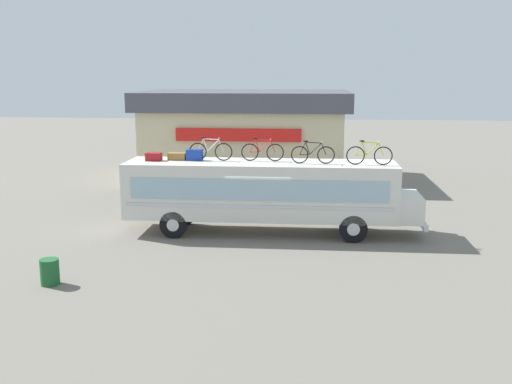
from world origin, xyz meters
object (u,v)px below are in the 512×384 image
Objects in this scene: luggage_bag_2 at (177,156)px; luggage_bag_3 at (195,155)px; rooftop_bicycle_2 at (262,151)px; rooftop_bicycle_4 at (369,155)px; rooftop_bicycle_3 at (313,154)px; bus at (266,191)px; trash_bin at (50,272)px; luggage_bag_1 at (154,157)px; rooftop_bicycle_1 at (211,151)px.

luggage_bag_2 is 1.09× the size of luggage_bag_3.
rooftop_bicycle_2 reaches higher than luggage_bag_2.
rooftop_bicycle_2 is 0.97× the size of rooftop_bicycle_4.
rooftop_bicycle_3 is (2.00, -0.51, -0.01)m from rooftop_bicycle_2.
rooftop_bicycle_2 is at bearing 0.12° from luggage_bag_2.
bus reaches higher than trash_bin.
rooftop_bicycle_3 reaches higher than luggage_bag_3.
luggage_bag_1 is 6.35m from rooftop_bicycle_3.
luggage_bag_2 is (-3.62, 0.31, 1.29)m from bus.
bus is at bearing 174.29° from rooftop_bicycle_3.
trash_bin is at bearing -103.48° from luggage_bag_1.
luggage_bag_2 is 5.49m from rooftop_bicycle_3.
rooftop_bicycle_1 is 1.00× the size of rooftop_bicycle_4.
bus is at bearing -4.96° from luggage_bag_2.
luggage_bag_1 is 0.94× the size of luggage_bag_3.
rooftop_bicycle_2 is at bearing 4.09° from luggage_bag_1.
luggage_bag_1 is at bearing -175.91° from rooftop_bicycle_2.
trash_bin is (-10.07, -6.25, -2.87)m from rooftop_bicycle_4.
rooftop_bicycle_2 is (4.35, 0.31, 0.23)m from luggage_bag_1.
luggage_bag_3 is 2.73m from rooftop_bicycle_2.
rooftop_bicycle_1 reaches higher than rooftop_bicycle_2.
luggage_bag_2 reaches higher than bus.
luggage_bag_1 is at bearing -173.78° from rooftop_bicycle_1.
rooftop_bicycle_1 is (2.27, 0.25, 0.23)m from luggage_bag_1.
bus is 6.89× the size of rooftop_bicycle_2.
luggage_bag_2 is 7.76m from trash_bin.
bus is 4.69m from luggage_bag_1.
rooftop_bicycle_3 reaches higher than bus.
luggage_bag_2 is (0.89, 0.30, -0.02)m from luggage_bag_1.
luggage_bag_2 is 3.47m from rooftop_bicycle_2.
luggage_bag_3 is at bearing -6.99° from luggage_bag_2.
rooftop_bicycle_3 is (1.84, -0.18, 1.52)m from bus.
rooftop_bicycle_4 is (4.15, -0.64, 0.01)m from rooftop_bicycle_2.
rooftop_bicycle_4 is at bearing -5.26° from rooftop_bicycle_1.
luggage_bag_2 is at bearing 177.67° from rooftop_bicycle_1.
rooftop_bicycle_1 is at bearing -178.25° from rooftop_bicycle_2.
rooftop_bicycle_2 is 1.00× the size of rooftop_bicycle_3.
rooftop_bicycle_4 is at bearing -2.20° from luggage_bag_1.
rooftop_bicycle_4 is (6.23, -0.57, -0.00)m from rooftop_bicycle_1.
luggage_bag_1 reaches higher than trash_bin.
luggage_bag_3 reaches higher than trash_bin.
rooftop_bicycle_1 reaches higher than luggage_bag_1.
luggage_bag_1 is at bearing -161.12° from luggage_bag_2.
luggage_bag_3 is 0.81× the size of trash_bin.
rooftop_bicycle_3 reaches higher than luggage_bag_2.
rooftop_bicycle_3 is at bearing -6.18° from rooftop_bicycle_1.
rooftop_bicycle_1 is 4.10m from rooftop_bicycle_3.
rooftop_bicycle_4 is (6.88, -0.54, 0.17)m from luggage_bag_3.
rooftop_bicycle_3 reaches higher than luggage_bag_1.
rooftop_bicycle_4 is (2.15, -0.13, 0.02)m from rooftop_bicycle_3.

